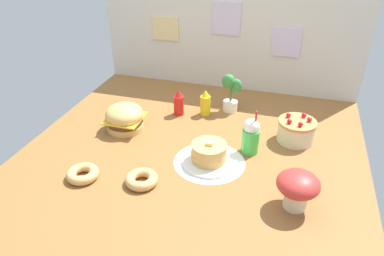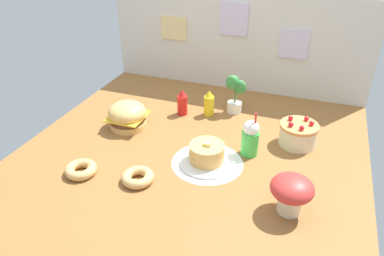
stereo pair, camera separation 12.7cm
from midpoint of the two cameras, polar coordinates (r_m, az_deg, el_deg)
ground_plane at (r=2.33m, az=1.43°, el=-4.04°), size 2.13×2.12×0.02m
back_wall at (r=3.08m, az=8.02°, el=13.10°), size 2.13×0.04×0.80m
doily_mat at (r=2.24m, az=4.02°, el=-5.42°), size 0.44×0.44×0.00m
burger at (r=2.58m, az=-8.63°, el=1.91°), size 0.26×0.26×0.19m
pancake_stack at (r=2.21m, az=3.99°, el=-4.22°), size 0.34×0.34×0.15m
layer_cake at (r=2.48m, az=17.56°, el=-0.92°), size 0.25×0.25×0.18m
ketchup_bottle at (r=2.72m, az=-0.18°, el=3.90°), size 0.08×0.08×0.20m
mustard_bottle at (r=2.72m, az=3.98°, el=3.78°), size 0.08×0.08×0.20m
cream_soda_cup at (r=2.29m, az=10.60°, el=-1.56°), size 0.11×0.11×0.30m
donut_pink_glaze at (r=2.21m, az=-15.31°, el=-6.24°), size 0.18×0.18×0.06m
donut_chocolate at (r=2.09m, az=-6.72°, el=-7.61°), size 0.18×0.18×0.06m
potted_plant at (r=2.75m, az=8.01°, el=5.49°), size 0.15×0.11×0.30m
mushroom_stool at (r=1.91m, az=17.08°, el=-9.41°), size 0.22×0.22×0.21m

